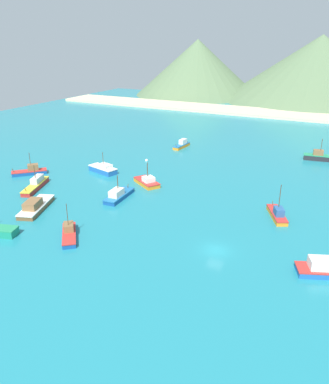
{
  "coord_description": "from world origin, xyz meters",
  "views": [
    {
      "loc": [
        16.48,
        -49.96,
        30.56
      ],
      "look_at": [
        -16.87,
        15.52,
        1.16
      ],
      "focal_mm": 35.9,
      "sensor_mm": 36.0,
      "label": 1
    }
  ],
  "objects_px": {
    "fishing_boat_5": "(182,145)",
    "fishing_boat_14": "(322,157)",
    "fishing_boat_6": "(277,214)",
    "buoy_0": "(147,160)",
    "fishing_boat_2": "(35,206)",
    "fishing_boat_11": "(103,169)",
    "fishing_boat_12": "(147,182)",
    "fishing_boat_4": "(36,184)",
    "fishing_boat_7": "(69,233)",
    "fishing_boat_3": "(329,269)",
    "fishing_boat_13": "(30,171)",
    "fishing_boat_8": "(118,195)"
  },
  "relations": [
    {
      "from": "fishing_boat_14",
      "to": "fishing_boat_13",
      "type": "bearing_deg",
      "value": -144.38
    },
    {
      "from": "fishing_boat_5",
      "to": "fishing_boat_7",
      "type": "relative_size",
      "value": 1.03
    },
    {
      "from": "fishing_boat_6",
      "to": "buoy_0",
      "type": "height_order",
      "value": "fishing_boat_6"
    },
    {
      "from": "fishing_boat_13",
      "to": "buoy_0",
      "type": "height_order",
      "value": "fishing_boat_13"
    },
    {
      "from": "fishing_boat_11",
      "to": "fishing_boat_12",
      "type": "height_order",
      "value": "fishing_boat_12"
    },
    {
      "from": "fishing_boat_4",
      "to": "fishing_boat_12",
      "type": "distance_m",
      "value": 24.42
    },
    {
      "from": "fishing_boat_5",
      "to": "fishing_boat_6",
      "type": "xyz_separation_m",
      "value": [
        36.04,
        -36.73,
        -0.08
      ]
    },
    {
      "from": "fishing_boat_2",
      "to": "fishing_boat_6",
      "type": "relative_size",
      "value": 1.37
    },
    {
      "from": "fishing_boat_2",
      "to": "fishing_boat_6",
      "type": "distance_m",
      "value": 45.53
    },
    {
      "from": "fishing_boat_6",
      "to": "fishing_boat_13",
      "type": "height_order",
      "value": "fishing_boat_6"
    },
    {
      "from": "fishing_boat_13",
      "to": "fishing_boat_14",
      "type": "relative_size",
      "value": 0.76
    },
    {
      "from": "fishing_boat_6",
      "to": "fishing_boat_11",
      "type": "height_order",
      "value": "fishing_boat_6"
    },
    {
      "from": "fishing_boat_3",
      "to": "fishing_boat_11",
      "type": "xyz_separation_m",
      "value": [
        -53.75,
        21.97,
        0.01
      ]
    },
    {
      "from": "fishing_boat_6",
      "to": "fishing_boat_11",
      "type": "bearing_deg",
      "value": 171.23
    },
    {
      "from": "fishing_boat_11",
      "to": "fishing_boat_14",
      "type": "height_order",
      "value": "fishing_boat_14"
    },
    {
      "from": "fishing_boat_13",
      "to": "fishing_boat_14",
      "type": "height_order",
      "value": "fishing_boat_14"
    },
    {
      "from": "fishing_boat_7",
      "to": "fishing_boat_14",
      "type": "bearing_deg",
      "value": 63.56
    },
    {
      "from": "fishing_boat_2",
      "to": "fishing_boat_3",
      "type": "distance_m",
      "value": 52.26
    },
    {
      "from": "fishing_boat_3",
      "to": "fishing_boat_7",
      "type": "bearing_deg",
      "value": -168.65
    },
    {
      "from": "fishing_boat_8",
      "to": "fishing_boat_12",
      "type": "relative_size",
      "value": 1.15
    },
    {
      "from": "fishing_boat_3",
      "to": "fishing_boat_7",
      "type": "distance_m",
      "value": 40.14
    },
    {
      "from": "fishing_boat_5",
      "to": "fishing_boat_14",
      "type": "bearing_deg",
      "value": 7.23
    },
    {
      "from": "fishing_boat_4",
      "to": "fishing_boat_7",
      "type": "relative_size",
      "value": 1.42
    },
    {
      "from": "fishing_boat_4",
      "to": "fishing_boat_7",
      "type": "height_order",
      "value": "fishing_boat_7"
    },
    {
      "from": "fishing_boat_2",
      "to": "fishing_boat_6",
      "type": "xyz_separation_m",
      "value": [
        41.98,
        17.62,
        -0.07
      ]
    },
    {
      "from": "fishing_boat_6",
      "to": "fishing_boat_13",
      "type": "bearing_deg",
      "value": -177.62
    },
    {
      "from": "fishing_boat_3",
      "to": "fishing_boat_4",
      "type": "relative_size",
      "value": 0.95
    },
    {
      "from": "fishing_boat_7",
      "to": "buoy_0",
      "type": "bearing_deg",
      "value": 102.63
    },
    {
      "from": "fishing_boat_7",
      "to": "fishing_boat_14",
      "type": "height_order",
      "value": "fishing_boat_7"
    },
    {
      "from": "fishing_boat_2",
      "to": "fishing_boat_14",
      "type": "relative_size",
      "value": 1.12
    },
    {
      "from": "fishing_boat_5",
      "to": "fishing_boat_13",
      "type": "relative_size",
      "value": 1.03
    },
    {
      "from": "fishing_boat_8",
      "to": "fishing_boat_11",
      "type": "distance_m",
      "value": 17.55
    },
    {
      "from": "fishing_boat_4",
      "to": "fishing_boat_5",
      "type": "xyz_separation_m",
      "value": [
        14.4,
        45.52,
        -0.01
      ]
    },
    {
      "from": "fishing_boat_6",
      "to": "buoy_0",
      "type": "xyz_separation_m",
      "value": [
        -38.76,
        19.84,
        -0.62
      ]
    },
    {
      "from": "fishing_boat_13",
      "to": "buoy_0",
      "type": "xyz_separation_m",
      "value": [
        19.71,
        22.27,
        -0.68
      ]
    },
    {
      "from": "fishing_boat_11",
      "to": "fishing_boat_14",
      "type": "distance_m",
      "value": 58.29
    },
    {
      "from": "fishing_boat_5",
      "to": "fishing_boat_2",
      "type": "bearing_deg",
      "value": -96.24
    },
    {
      "from": "fishing_boat_5",
      "to": "buoy_0",
      "type": "relative_size",
      "value": 9.58
    },
    {
      "from": "fishing_boat_3",
      "to": "fishing_boat_14",
      "type": "relative_size",
      "value": 1.02
    },
    {
      "from": "fishing_boat_6",
      "to": "fishing_boat_2",
      "type": "bearing_deg",
      "value": -157.23
    },
    {
      "from": "fishing_boat_6",
      "to": "fishing_boat_12",
      "type": "distance_m",
      "value": 29.96
    },
    {
      "from": "fishing_boat_7",
      "to": "fishing_boat_8",
      "type": "xyz_separation_m",
      "value": [
        -1.86,
        17.58,
        0.09
      ]
    },
    {
      "from": "fishing_boat_6",
      "to": "fishing_boat_8",
      "type": "height_order",
      "value": "fishing_boat_6"
    },
    {
      "from": "fishing_boat_4",
      "to": "fishing_boat_5",
      "type": "distance_m",
      "value": 47.75
    },
    {
      "from": "fishing_boat_12",
      "to": "buoy_0",
      "type": "bearing_deg",
      "value": 119.92
    },
    {
      "from": "fishing_boat_6",
      "to": "fishing_boat_14",
      "type": "xyz_separation_m",
      "value": [
        3.12,
        41.69,
        0.2
      ]
    },
    {
      "from": "fishing_boat_5",
      "to": "buoy_0",
      "type": "distance_m",
      "value": 17.12
    },
    {
      "from": "fishing_boat_6",
      "to": "fishing_boat_14",
      "type": "distance_m",
      "value": 41.81
    },
    {
      "from": "fishing_boat_11",
      "to": "fishing_boat_12",
      "type": "bearing_deg",
      "value": -10.81
    },
    {
      "from": "fishing_boat_5",
      "to": "fishing_boat_8",
      "type": "height_order",
      "value": "fishing_boat_8"
    }
  ]
}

